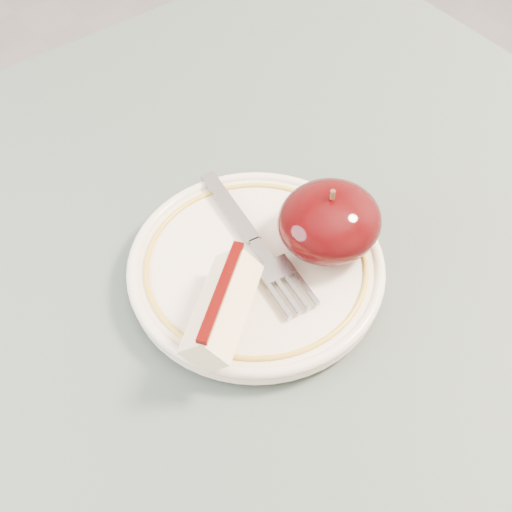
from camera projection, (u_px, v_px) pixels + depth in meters
table at (258, 437)px, 0.57m from camera, size 0.90×0.90×0.75m
plate at (256, 267)px, 0.55m from camera, size 0.20×0.20×0.02m
apple_half at (329, 221)px, 0.55m from camera, size 0.08×0.08×0.06m
apple_wedge at (222, 307)px, 0.50m from camera, size 0.09×0.08×0.04m
fork at (255, 242)px, 0.56m from camera, size 0.04×0.16×0.00m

